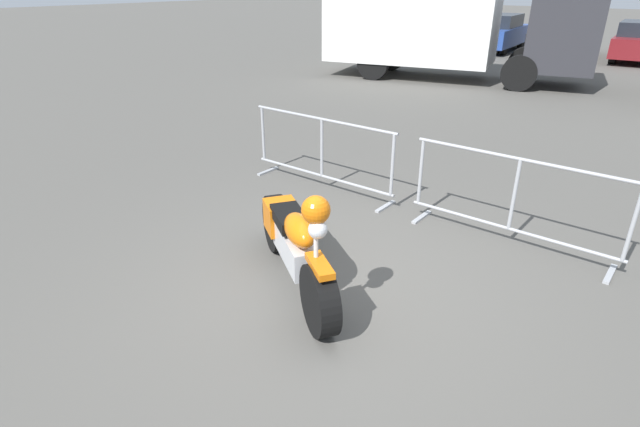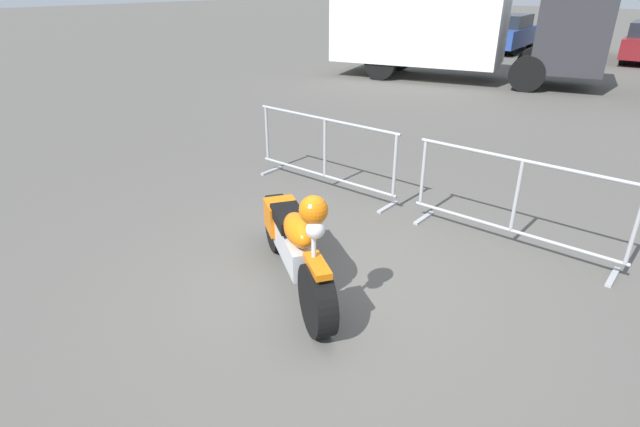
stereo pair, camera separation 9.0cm
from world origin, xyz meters
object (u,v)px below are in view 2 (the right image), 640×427
Objects in this scene: crowd_barrier_far at (516,202)px; parked_car_silver at (400,25)px; motorcycle at (294,242)px; parked_car_black at (572,37)px; parked_car_blue at (506,32)px; parked_car_yellow at (444,30)px; crowd_barrier_near at (325,153)px; box_truck at (449,23)px.

parked_car_silver is at bearing 124.75° from crowd_barrier_far.
parked_car_black reaches higher than motorcycle.
parked_car_blue is (5.41, -0.28, -0.01)m from parked_car_silver.
parked_car_yellow reaches higher than crowd_barrier_far.
parked_car_yellow is at bearing 87.19° from parked_car_black.
motorcycle is at bearing -161.74° from parked_car_yellow.
crowd_barrier_near is 16.98m from parked_car_black.
parked_car_black is (-2.57, 19.12, 0.28)m from motorcycle.
crowd_barrier_far is 0.31× the size of box_truck.
parked_car_silver reaches higher than parked_car_yellow.
box_truck reaches higher than motorcycle.
parked_car_yellow is 2.73m from parked_car_blue.
box_truck is 1.78× the size of parked_car_blue.
crowd_barrier_far is at bearing 0.00° from crowd_barrier_near.
box_truck reaches higher than parked_car_black.
motorcycle reaches higher than crowd_barrier_far.
motorcycle is 0.43× the size of parked_car_black.
parked_car_yellow is (-3.79, 7.43, -0.93)m from box_truck.
box_truck is at bearing -157.54° from parked_car_yellow.
motorcycle is at bearing -169.30° from parked_car_blue.
motorcycle is at bearing -122.33° from crowd_barrier_far.
parked_car_blue is at bearing 83.55° from box_truck.
parked_car_black is (8.12, -0.47, -0.01)m from parked_car_silver.
crowd_barrier_near and crowd_barrier_far have the same top height.
box_truck is (-2.81, 9.34, 1.08)m from crowd_barrier_near.
crowd_barrier_near is 17.57m from parked_car_blue.
crowd_barrier_near is 9.81m from box_truck.
crowd_barrier_near is 0.58× the size of parked_car_yellow.
crowd_barrier_far is (1.39, 2.19, 0.08)m from motorcycle.
crowd_barrier_near is at bearing -163.10° from parked_car_yellow.
parked_car_silver is at bearing 82.08° from parked_car_black.
motorcycle is 0.79× the size of crowd_barrier_near.
motorcycle is 0.43× the size of parked_car_silver.
parked_car_silver is at bearing 114.48° from box_truck.
parked_car_blue reaches higher than motorcycle.
crowd_barrier_far is at bearing -73.52° from box_truck.
crowd_barrier_near is 0.54× the size of parked_car_black.
parked_car_yellow is 0.94× the size of parked_car_black.
parked_car_silver is 5.42m from parked_car_blue.
crowd_barrier_far is 21.19m from parked_car_silver.
parked_car_black is (5.41, 0.17, 0.05)m from parked_car_yellow.
parked_car_yellow is (-7.98, 18.96, 0.23)m from motorcycle.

